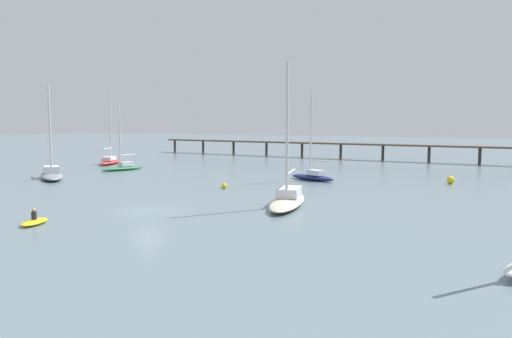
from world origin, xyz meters
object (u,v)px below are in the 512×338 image
at_px(sailboat_cream, 288,198).
at_px(sailboat_green, 123,166).
at_px(sailboat_red, 110,160).
at_px(mooring_buoy_outer, 451,180).
at_px(pier, 417,142).
at_px(sailboat_gray, 51,173).
at_px(sailboat_navy, 313,175).
at_px(dinghy_yellow, 34,221).
at_px(mooring_buoy_far, 224,186).

bearing_deg(sailboat_cream, sailboat_green, 150.62).
relative_size(sailboat_red, mooring_buoy_outer, 13.41).
height_order(pier, sailboat_red, sailboat_red).
bearing_deg(pier, sailboat_gray, -130.45).
bearing_deg(sailboat_gray, sailboat_green, 84.40).
height_order(sailboat_cream, sailboat_gray, sailboat_cream).
bearing_deg(sailboat_green, sailboat_red, 140.25).
relative_size(sailboat_green, sailboat_red, 0.83).
bearing_deg(sailboat_red, sailboat_navy, -11.34).
xyz_separation_m(sailboat_gray, mooring_buoy_outer, (45.60, 14.99, -0.23)).
relative_size(sailboat_navy, sailboat_green, 1.06).
bearing_deg(mooring_buoy_outer, sailboat_navy, -168.11).
bearing_deg(sailboat_red, sailboat_cream, -31.78).
bearing_deg(mooring_buoy_outer, sailboat_green, -176.25).
height_order(sailboat_navy, dinghy_yellow, sailboat_navy).
distance_m(mooring_buoy_outer, mooring_buoy_far, 25.90).
xyz_separation_m(pier, sailboat_navy, (-8.21, -33.35, -2.90)).
distance_m(sailboat_navy, sailboat_gray, 32.45).
relative_size(sailboat_navy, mooring_buoy_outer, 11.80).
height_order(sailboat_gray, sailboat_red, sailboat_red).
bearing_deg(sailboat_gray, sailboat_red, 111.28).
bearing_deg(sailboat_red, pier, 29.27).
bearing_deg(sailboat_red, mooring_buoy_outer, -4.67).
xyz_separation_m(mooring_buoy_outer, mooring_buoy_far, (-21.66, -14.20, -0.14)).
bearing_deg(mooring_buoy_far, dinghy_yellow, -98.80).
bearing_deg(sailboat_navy, mooring_buoy_outer, 11.89).
height_order(dinghy_yellow, mooring_buoy_outer, dinghy_yellow).
bearing_deg(mooring_buoy_outer, sailboat_cream, -118.81).
bearing_deg(sailboat_cream, sailboat_navy, 101.37).
distance_m(sailboat_gray, mooring_buoy_far, 23.96).
xyz_separation_m(sailboat_gray, sailboat_red, (-7.53, 19.33, -0.00)).
height_order(dinghy_yellow, mooring_buoy_far, dinghy_yellow).
relative_size(sailboat_cream, sailboat_gray, 1.04).
bearing_deg(mooring_buoy_far, sailboat_gray, -178.10).
relative_size(pier, sailboat_cream, 6.91).
height_order(pier, mooring_buoy_far, pier).
xyz_separation_m(sailboat_green, sailboat_red, (-8.72, 7.25, 0.07)).
bearing_deg(sailboat_navy, sailboat_red, 168.66).
xyz_separation_m(sailboat_green, dinghy_yellow, (19.44, -32.76, -0.38)).
relative_size(sailboat_cream, mooring_buoy_far, 20.11).
bearing_deg(mooring_buoy_far, mooring_buoy_outer, 33.24).
bearing_deg(sailboat_green, mooring_buoy_outer, 3.75).
bearing_deg(sailboat_green, dinghy_yellow, -59.32).
height_order(sailboat_green, mooring_buoy_outer, sailboat_green).
distance_m(sailboat_red, mooring_buoy_far, 36.53).
height_order(pier, sailboat_cream, sailboat_cream).
distance_m(dinghy_yellow, mooring_buoy_far, 21.73).
distance_m(dinghy_yellow, mooring_buoy_outer, 43.55).
relative_size(pier, mooring_buoy_outer, 94.42).
bearing_deg(mooring_buoy_far, pier, 71.87).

